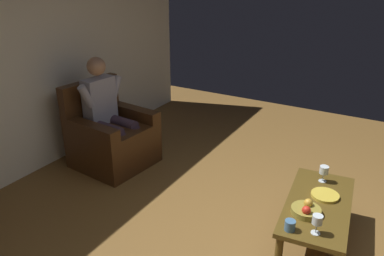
# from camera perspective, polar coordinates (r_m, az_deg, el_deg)

# --- Properties ---
(wall_back) EXTENTS (5.79, 0.06, 2.68)m
(wall_back) POSITION_cam_1_polar(r_m,az_deg,el_deg) (4.51, -24.66, 9.55)
(wall_back) COLOR silver
(wall_back) RESTS_ON ground
(armchair) EXTENTS (0.89, 0.89, 1.00)m
(armchair) POSITION_cam_1_polar(r_m,az_deg,el_deg) (4.68, -12.07, -1.43)
(armchair) COLOR #3C2210
(armchair) RESTS_ON ground
(person_seated) EXTENTS (0.65, 0.62, 1.30)m
(person_seated) POSITION_cam_1_polar(r_m,az_deg,el_deg) (4.56, -12.61, 2.76)
(person_seated) COLOR #9696A8
(person_seated) RESTS_ON ground
(coffee_table) EXTENTS (1.15, 0.62, 0.41)m
(coffee_table) POSITION_cam_1_polar(r_m,az_deg,el_deg) (3.44, 18.32, -11.45)
(coffee_table) COLOR #533F17
(coffee_table) RESTS_ON ground
(wine_glass_near) EXTENTS (0.08, 0.08, 0.16)m
(wine_glass_near) POSITION_cam_1_polar(r_m,az_deg,el_deg) (3.00, 18.27, -13.09)
(wine_glass_near) COLOR silver
(wine_glass_near) RESTS_ON coffee_table
(wine_glass_far) EXTENTS (0.08, 0.08, 0.16)m
(wine_glass_far) POSITION_cam_1_polar(r_m,az_deg,el_deg) (3.68, 19.17, -6.10)
(wine_glass_far) COLOR silver
(wine_glass_far) RESTS_ON coffee_table
(fruit_bowl) EXTENTS (0.24, 0.24, 0.11)m
(fruit_bowl) POSITION_cam_1_polar(r_m,az_deg,el_deg) (3.23, 16.76, -11.69)
(fruit_bowl) COLOR olive
(fruit_bowl) RESTS_ON coffee_table
(decorative_dish) EXTENTS (0.24, 0.24, 0.02)m
(decorative_dish) POSITION_cam_1_polar(r_m,az_deg,el_deg) (3.51, 19.33, -9.50)
(decorative_dish) COLOR gold
(decorative_dish) RESTS_ON coffee_table
(candle_jar) EXTENTS (0.08, 0.08, 0.08)m
(candle_jar) POSITION_cam_1_polar(r_m,az_deg,el_deg) (3.02, 14.48, -13.96)
(candle_jar) COLOR teal
(candle_jar) RESTS_ON coffee_table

